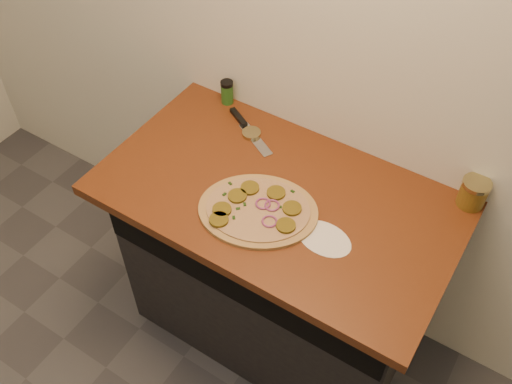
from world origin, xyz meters
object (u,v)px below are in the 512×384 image
Objects in this scene: salsa_jar at (473,193)px; spice_shaker at (227,92)px; pizza at (258,210)px; chefs_knife at (246,127)px.

salsa_jar is 0.96m from spice_shaker.
pizza is at bearing -45.69° from spice_shaker.
salsa_jar reaches higher than spice_shaker.
chefs_knife is at bearing -174.20° from salsa_jar.
spice_shaker is at bearing 134.31° from pizza.
salsa_jar is at bearing 35.44° from pizza.
salsa_jar is (0.81, 0.08, 0.05)m from chefs_knife.
chefs_knife is at bearing 128.43° from pizza.
spice_shaker is at bearing 179.54° from salsa_jar.
chefs_knife is at bearing -31.73° from spice_shaker.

